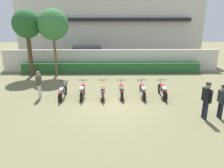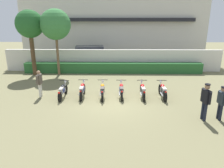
% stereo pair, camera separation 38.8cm
% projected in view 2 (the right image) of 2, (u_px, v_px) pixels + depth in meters
% --- Properties ---
extents(ground, '(60.00, 60.00, 0.00)m').
position_uv_depth(ground, '(112.00, 102.00, 11.99)').
color(ground, olive).
extents(building, '(19.88, 6.50, 8.19)m').
position_uv_depth(building, '(114.00, 21.00, 25.05)').
color(building, beige).
rests_on(building, ground).
extents(compound_wall, '(18.89, 0.30, 1.90)m').
position_uv_depth(compound_wall, '(113.00, 60.00, 18.69)').
color(compound_wall, silver).
rests_on(compound_wall, ground).
extents(hedge_row, '(15.11, 0.70, 0.88)m').
position_uv_depth(hedge_row, '(113.00, 68.00, 18.18)').
color(hedge_row, '#28602D').
rests_on(hedge_row, ground).
extents(parked_car, '(4.67, 2.46, 1.89)m').
position_uv_depth(parked_car, '(91.00, 56.00, 20.96)').
color(parked_car, silver).
rests_on(parked_car, ground).
extents(tree_near_inspector, '(2.16, 2.16, 5.17)m').
position_uv_depth(tree_near_inspector, '(30.00, 25.00, 16.49)').
color(tree_near_inspector, '#4C3823').
rests_on(tree_near_inspector, ground).
extents(tree_far_side, '(2.39, 2.39, 5.25)m').
position_uv_depth(tree_far_side, '(55.00, 25.00, 16.50)').
color(tree_far_side, brown).
rests_on(tree_far_side, ground).
extents(motorcycle_in_row_0, '(0.60, 1.87, 0.94)m').
position_uv_depth(motorcycle_in_row_0, '(63.00, 91.00, 12.56)').
color(motorcycle_in_row_0, black).
rests_on(motorcycle_in_row_0, ground).
extents(motorcycle_in_row_1, '(0.60, 1.85, 0.97)m').
position_uv_depth(motorcycle_in_row_1, '(82.00, 90.00, 12.62)').
color(motorcycle_in_row_1, black).
rests_on(motorcycle_in_row_1, ground).
extents(motorcycle_in_row_2, '(0.60, 1.95, 0.97)m').
position_uv_depth(motorcycle_in_row_2, '(102.00, 90.00, 12.56)').
color(motorcycle_in_row_2, black).
rests_on(motorcycle_in_row_2, ground).
extents(motorcycle_in_row_3, '(0.60, 1.81, 0.96)m').
position_uv_depth(motorcycle_in_row_3, '(121.00, 90.00, 12.62)').
color(motorcycle_in_row_3, black).
rests_on(motorcycle_in_row_3, ground).
extents(motorcycle_in_row_4, '(0.60, 1.87, 0.95)m').
position_uv_depth(motorcycle_in_row_4, '(143.00, 90.00, 12.59)').
color(motorcycle_in_row_4, black).
rests_on(motorcycle_in_row_4, ground).
extents(motorcycle_in_row_5, '(0.60, 1.86, 0.97)m').
position_uv_depth(motorcycle_in_row_5, '(163.00, 91.00, 12.50)').
color(motorcycle_in_row_5, black).
rests_on(motorcycle_in_row_5, ground).
extents(inspector_person, '(0.22, 0.66, 1.62)m').
position_uv_depth(inspector_person, '(39.00, 81.00, 12.56)').
color(inspector_person, silver).
rests_on(inspector_person, ground).
extents(officer_0, '(0.29, 0.69, 1.77)m').
position_uv_depth(officer_0, '(206.00, 99.00, 9.62)').
color(officer_0, black).
rests_on(officer_0, ground).
extents(officer_1, '(0.23, 0.65, 1.62)m').
position_uv_depth(officer_1, '(221.00, 101.00, 9.69)').
color(officer_1, black).
rests_on(officer_1, ground).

